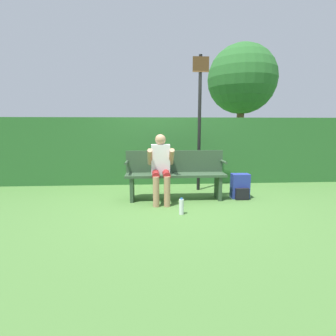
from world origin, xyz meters
The scene contains 9 objects.
ground_plane centered at (0.00, 0.00, 0.00)m, with size 40.00×40.00×0.00m, color #4C7A38.
hedge_back centered at (0.00, 1.59, 0.79)m, with size 12.00×0.52×1.59m.
park_bench centered at (0.00, 0.06, 0.50)m, with size 1.88×0.41×0.92m.
person_seated centered at (-0.28, -0.09, 0.69)m, with size 0.48×0.64×1.24m.
backpack centered at (1.26, 0.01, 0.23)m, with size 0.34×0.28×0.48m.
water_bottle centered at (0.01, -0.86, 0.13)m, with size 0.07×0.07×0.27m.
signpost centered at (0.57, 0.73, 1.60)m, with size 0.33×0.09×2.83m.
parked_car centered at (-4.94, 12.94, 0.65)m, with size 4.15×2.79×1.36m.
tree centered at (2.65, 4.23, 2.94)m, with size 2.32×2.32×4.13m.
Camera 1 is at (-0.46, -4.83, 1.38)m, focal length 28.00 mm.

